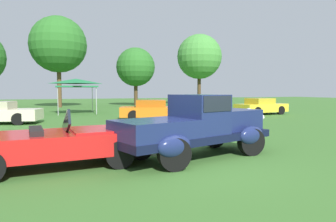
% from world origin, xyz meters
% --- Properties ---
extents(ground_plane, '(120.00, 120.00, 0.00)m').
position_xyz_m(ground_plane, '(0.00, 0.00, 0.00)').
color(ground_plane, '#386628').
extents(feature_pickup_truck, '(4.78, 2.77, 1.70)m').
position_xyz_m(feature_pickup_truck, '(0.26, 0.59, 0.87)').
color(feature_pickup_truck, black).
rests_on(feature_pickup_truck, ground_plane).
extents(neighbor_convertible, '(4.47, 2.09, 1.40)m').
position_xyz_m(neighbor_convertible, '(-3.19, 0.81, 0.58)').
color(neighbor_convertible, red).
rests_on(neighbor_convertible, ground_plane).
extents(show_car_orange, '(4.33, 2.75, 1.22)m').
position_xyz_m(show_car_orange, '(2.29, 11.02, 0.60)').
color(show_car_orange, orange).
rests_on(show_car_orange, ground_plane).
extents(show_car_yellow, '(4.21, 2.27, 1.22)m').
position_xyz_m(show_car_yellow, '(11.14, 12.04, 0.60)').
color(show_car_yellow, yellow).
rests_on(show_car_yellow, ground_plane).
extents(canopy_tent_left_field, '(3.02, 3.02, 2.71)m').
position_xyz_m(canopy_tent_left_field, '(-1.81, 17.78, 2.42)').
color(canopy_tent_left_field, '#B7B7BC').
rests_on(canopy_tent_left_field, ground_plane).
extents(treeline_mid_left, '(5.87, 5.87, 9.54)m').
position_xyz_m(treeline_mid_left, '(-2.95, 27.31, 6.59)').
color(treeline_mid_left, brown).
rests_on(treeline_mid_left, ground_plane).
extents(treeline_center, '(4.58, 4.58, 6.86)m').
position_xyz_m(treeline_center, '(5.63, 28.41, 4.55)').
color(treeline_center, '#47331E').
rests_on(treeline_center, ground_plane).
extents(treeline_mid_right, '(5.57, 5.57, 8.80)m').
position_xyz_m(treeline_mid_right, '(13.65, 27.68, 6.00)').
color(treeline_mid_right, '#47331E').
rests_on(treeline_mid_right, ground_plane).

